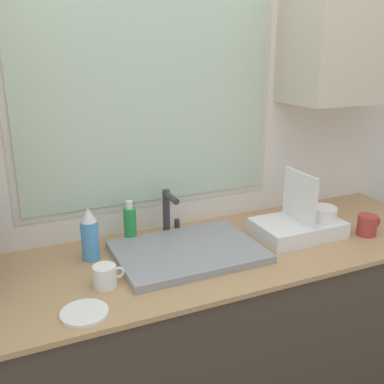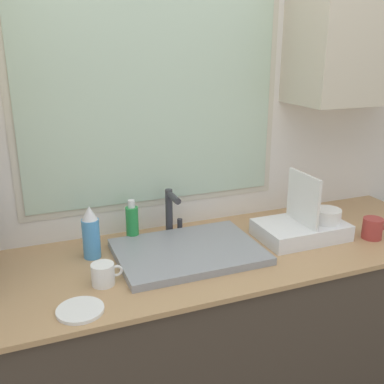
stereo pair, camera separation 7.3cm
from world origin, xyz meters
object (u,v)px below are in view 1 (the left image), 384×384
Objects in this scene: dish_rack at (300,224)px; mug_near_sink at (105,276)px; soap_bottle at (130,224)px; faucet at (169,210)px; spray_bottle at (90,235)px.

dish_rack is 0.90m from mug_near_sink.
mug_near_sink is at bearing -120.25° from soap_bottle.
dish_rack reaches higher than soap_bottle.
dish_rack is at bearing -18.78° from soap_bottle.
faucet reaches higher than soap_bottle.
spray_bottle reaches higher than faucet.
faucet is 0.55× the size of dish_rack.
faucet is 0.95× the size of spray_bottle.
spray_bottle is at bearing 170.67° from dish_rack.
faucet is 0.38m from spray_bottle.
mug_near_sink is (-0.89, -0.08, -0.01)m from dish_rack.
faucet is 1.83× the size of mug_near_sink.
faucet is at bearing 155.21° from dish_rack.
faucet is at bearing 14.71° from spray_bottle.
spray_bottle reaches higher than soap_bottle.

